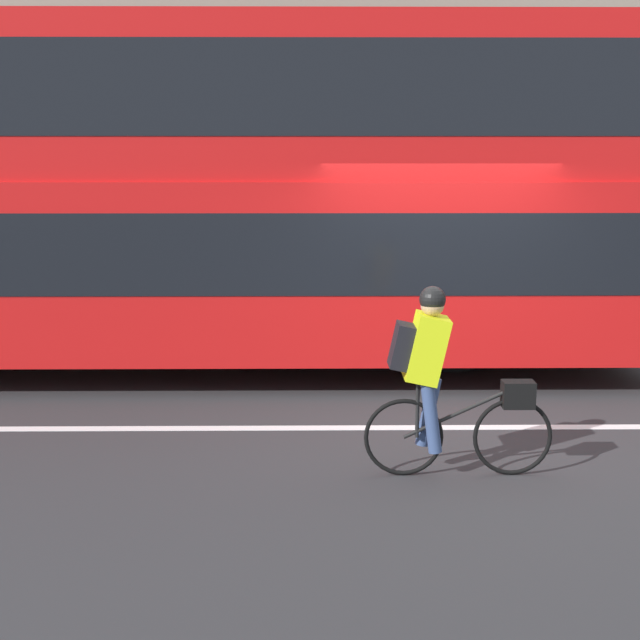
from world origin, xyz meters
TOP-DOWN VIEW (x-y plane):
  - ground_plane at (0.00, 0.00)m, footprint 80.00×80.00m
  - road_center_line at (0.00, 0.06)m, footprint 50.00×0.14m
  - sidewalk_curb at (0.00, 5.77)m, footprint 60.00×1.68m
  - building_facade at (0.00, 6.76)m, footprint 60.00×0.30m
  - bus at (-3.34, 2.34)m, footprint 11.98×2.47m
  - cyclist_on_bike at (-0.32, -1.20)m, footprint 1.55×0.32m
  - trash_bin at (1.92, 5.69)m, footprint 0.59×0.59m
  - street_sign_post at (-4.48, 5.68)m, footprint 0.36×0.09m

SIDE VIEW (x-z plane):
  - ground_plane at x=0.00m, z-range 0.00..0.00m
  - road_center_line at x=0.00m, z-range 0.00..0.01m
  - sidewalk_curb at x=0.00m, z-range 0.00..0.15m
  - trash_bin at x=1.92m, z-range 0.15..1.20m
  - cyclist_on_bike at x=-0.32m, z-range 0.07..1.65m
  - street_sign_post at x=-4.48m, z-range 0.30..2.70m
  - bus at x=-3.34m, z-range 0.23..4.27m
  - building_facade at x=0.00m, z-range 0.00..9.61m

